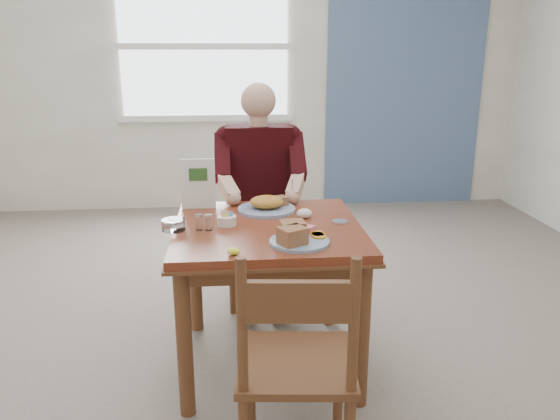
{
  "coord_description": "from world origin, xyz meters",
  "views": [
    {
      "loc": [
        -0.17,
        -2.51,
        1.57
      ],
      "look_at": [
        0.06,
        0.0,
        0.83
      ],
      "focal_mm": 35.0,
      "sensor_mm": 36.0,
      "label": 1
    }
  ],
  "objects": [
    {
      "name": "diner",
      "position": [
        0.0,
        0.71,
        0.81
      ],
      "size": [
        0.53,
        0.56,
        1.39
      ],
      "color": "gray",
      "rests_on": "chair_far"
    },
    {
      "name": "creamer",
      "position": [
        -0.45,
        -0.03,
        0.78
      ],
      "size": [
        0.13,
        0.13,
        0.05
      ],
      "color": "white",
      "rests_on": "table"
    },
    {
      "name": "caddy",
      "position": [
        -0.2,
        0.02,
        0.77
      ],
      "size": [
        0.12,
        0.12,
        0.07
      ],
      "color": "white",
      "rests_on": "table"
    },
    {
      "name": "accent_panel",
      "position": [
        1.6,
        2.98,
        1.4
      ],
      "size": [
        1.6,
        0.02,
        2.8
      ],
      "primitive_type": "cube",
      "color": "slate",
      "rests_on": "ground"
    },
    {
      "name": "napkin",
      "position": [
        0.19,
        0.1,
        0.77
      ],
      "size": [
        0.09,
        0.08,
        0.05
      ],
      "primitive_type": "ellipsoid",
      "rotation": [
        0.0,
        0.0,
        0.26
      ],
      "color": "white",
      "rests_on": "table"
    },
    {
      "name": "floor",
      "position": [
        0.0,
        0.0,
        0.0
      ],
      "size": [
        6.0,
        6.0,
        0.0
      ],
      "primitive_type": "plane",
      "color": "#685E54",
      "rests_on": "ground"
    },
    {
      "name": "chair_far",
      "position": [
        0.0,
        0.8,
        0.48
      ],
      "size": [
        0.42,
        0.42,
        0.95
      ],
      "color": "brown",
      "rests_on": "ground"
    },
    {
      "name": "wall_back",
      "position": [
        0.0,
        3.0,
        1.4
      ],
      "size": [
        5.5,
        0.0,
        5.5
      ],
      "primitive_type": "plane",
      "rotation": [
        1.57,
        0.0,
        0.0
      ],
      "color": "white",
      "rests_on": "ground"
    },
    {
      "name": "near_plate",
      "position": [
        0.11,
        -0.27,
        0.78
      ],
      "size": [
        0.34,
        0.34,
        0.09
      ],
      "color": "white",
      "rests_on": "table"
    },
    {
      "name": "menu",
      "position": [
        -0.35,
        0.33,
        0.89
      ],
      "size": [
        0.18,
        0.02,
        0.27
      ],
      "color": "white",
      "rests_on": "table"
    },
    {
      "name": "lemon_wedge",
      "position": [
        -0.17,
        -0.39,
        0.77
      ],
      "size": [
        0.07,
        0.06,
        0.03
      ],
      "primitive_type": "ellipsoid",
      "rotation": [
        0.0,
        0.0,
        0.39
      ],
      "color": "#F8FE35",
      "rests_on": "table"
    },
    {
      "name": "window",
      "position": [
        -0.4,
        2.97,
        1.6
      ],
      "size": [
        1.72,
        0.04,
        1.42
      ],
      "color": "white",
      "rests_on": "wall_back"
    },
    {
      "name": "chair_near",
      "position": [
        0.04,
        -0.82,
        0.48
      ],
      "size": [
        0.46,
        0.46,
        0.95
      ],
      "color": "brown",
      "rests_on": "ground"
    },
    {
      "name": "table",
      "position": [
        0.0,
        0.0,
        0.64
      ],
      "size": [
        0.92,
        0.92,
        0.75
      ],
      "color": "brown",
      "rests_on": "ground"
    },
    {
      "name": "shakers",
      "position": [
        -0.3,
        -0.04,
        0.79
      ],
      "size": [
        0.09,
        0.05,
        0.08
      ],
      "color": "white",
      "rests_on": "table"
    },
    {
      "name": "far_plate",
      "position": [
        0.02,
        0.25,
        0.78
      ],
      "size": [
        0.39,
        0.39,
        0.08
      ],
      "color": "white",
      "rests_on": "table"
    },
    {
      "name": "metal_dish",
      "position": [
        0.36,
        0.01,
        0.76
      ],
      "size": [
        0.1,
        0.1,
        0.01
      ],
      "primitive_type": "cylinder",
      "rotation": [
        0.0,
        0.0,
        0.26
      ],
      "color": "silver",
      "rests_on": "table"
    }
  ]
}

